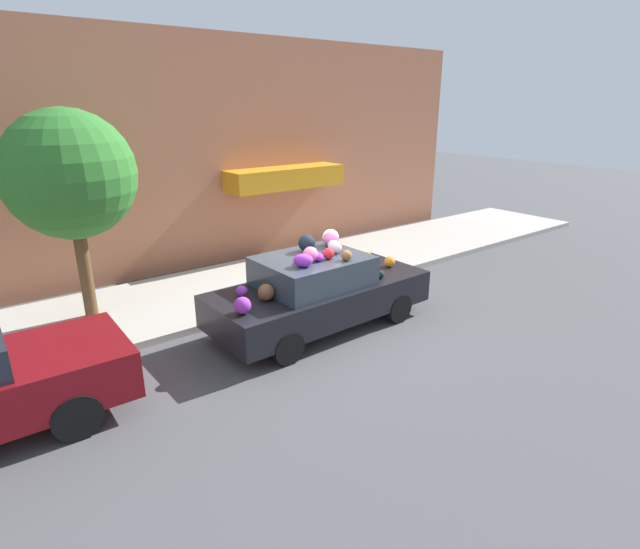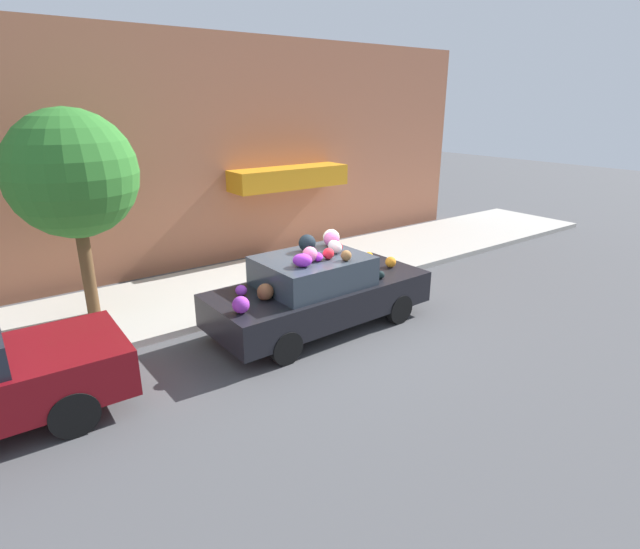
{
  "view_description": "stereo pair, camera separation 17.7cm",
  "coord_description": "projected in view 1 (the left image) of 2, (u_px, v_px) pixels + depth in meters",
  "views": [
    {
      "loc": [
        -5.42,
        -7.08,
        4.14
      ],
      "look_at": [
        0.0,
        -0.08,
        1.07
      ],
      "focal_mm": 28.0,
      "sensor_mm": 36.0,
      "label": 1
    },
    {
      "loc": [
        -5.27,
        -7.19,
        4.14
      ],
      "look_at": [
        0.0,
        -0.08,
        1.07
      ],
      "focal_mm": 28.0,
      "sensor_mm": 36.0,
      "label": 2
    }
  ],
  "objects": [
    {
      "name": "art_car",
      "position": [
        318.0,
        290.0,
        9.45
      ],
      "size": [
        4.34,
        1.85,
        1.77
      ],
      "rotation": [
        0.0,
        0.0,
        0.02
      ],
      "color": "black",
      "rests_on": "ground"
    },
    {
      "name": "sidewalk_curb",
      "position": [
        248.0,
        284.0,
        11.77
      ],
      "size": [
        24.0,
        3.2,
        0.14
      ],
      "color": "#B2ADA3",
      "rests_on": "ground"
    },
    {
      "name": "building_facade",
      "position": [
        203.0,
        156.0,
        12.59
      ],
      "size": [
        18.0,
        1.2,
        5.76
      ],
      "color": "#B26B4C",
      "rests_on": "ground"
    },
    {
      "name": "fire_hydrant",
      "position": [
        257.0,
        281.0,
        10.74
      ],
      "size": [
        0.2,
        0.2,
        0.7
      ],
      "color": "red",
      "rests_on": "sidewalk_curb"
    },
    {
      "name": "street_tree",
      "position": [
        70.0,
        175.0,
        8.93
      ],
      "size": [
        2.33,
        2.33,
        3.93
      ],
      "color": "brown",
      "rests_on": "sidewalk_curb"
    },
    {
      "name": "ground_plane",
      "position": [
        318.0,
        325.0,
        9.78
      ],
      "size": [
        60.0,
        60.0,
        0.0
      ],
      "primitive_type": "plane",
      "color": "#4C4C4F"
    }
  ]
}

